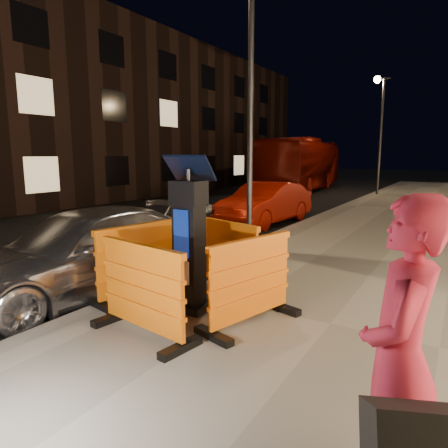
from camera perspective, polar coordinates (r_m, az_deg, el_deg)
The scene contains 14 objects.
ground_plane at distance 6.88m, azimuth -10.22°, elevation -9.71°, with size 120.00×120.00×0.00m, color black.
sidewalk at distance 5.48m, azimuth 14.91°, elevation -14.31°, with size 6.00×60.00×0.15m, color gray.
kerb at distance 6.85m, azimuth -10.24°, elevation -9.12°, with size 0.30×60.00×0.15m, color slate.
parking_kiosk at distance 5.45m, azimuth -4.99°, elevation -2.16°, with size 0.63×0.63×2.01m, color black.
barrier_front at distance 4.86m, azimuth -11.60°, elevation -9.27°, with size 1.44×0.59×1.12m, color orange.
barrier_back at distance 6.32m, azimuth 0.16°, elevation -4.56°, with size 1.44×0.59×1.12m, color orange.
barrier_kerbside at distance 6.15m, azimuth -12.13°, elevation -5.21°, with size 1.44×0.59×1.12m, color orange.
barrier_bldgside at distance 5.08m, azimuth 3.87°, elevation -8.23°, with size 1.44×0.59×1.12m, color orange.
car_silver at distance 7.22m, azimuth -18.99°, elevation -9.15°, with size 1.92×4.72×1.37m, color #ABABB0.
car_red at distance 13.43m, azimuth 5.92°, elevation 0.06°, with size 1.46×4.18×1.38m, color #981204.
bus_doubledecker at distance 26.38m, azimuth 10.85°, elevation 4.77°, with size 2.74×11.70×3.26m, color maroon.
man at distance 2.66m, azimuth 23.83°, elevation -17.21°, with size 0.71×0.46×1.94m, color #AA1E36.
street_lamp_mid at distance 8.87m, azimuth 3.78°, elevation 15.46°, with size 0.12×0.12×6.00m, color #3F3F44.
street_lamp_far at distance 23.21m, azimuth 21.46°, elevation 11.38°, with size 0.12×0.12×6.00m, color #3F3F44.
Camera 1 is at (4.32, -4.83, 2.29)m, focal length 32.00 mm.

